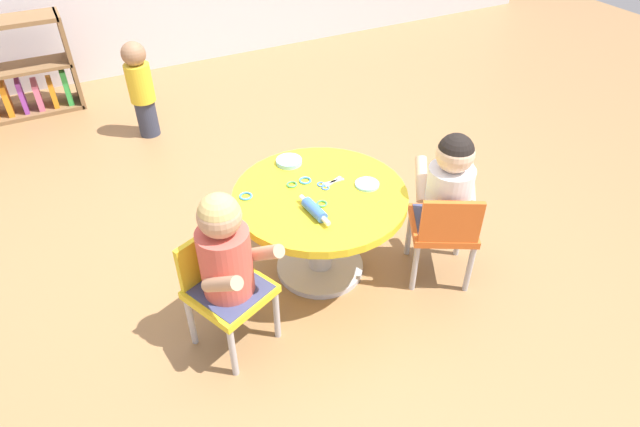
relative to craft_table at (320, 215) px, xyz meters
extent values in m
plane|color=#9E7247|center=(0.00, 0.00, -0.35)|extent=(10.00, 10.00, 0.00)
cylinder|color=silver|center=(0.00, 0.00, -0.34)|extent=(0.44, 0.44, 0.03)
cylinder|color=silver|center=(0.00, 0.00, -0.13)|extent=(0.12, 0.12, 0.44)
cylinder|color=yellow|center=(0.00, 0.00, 0.11)|extent=(0.81, 0.81, 0.04)
cylinder|color=#B7B7BC|center=(-0.61, -0.40, -0.21)|extent=(0.03, 0.03, 0.28)
cylinder|color=#B7B7BC|center=(-0.37, -0.30, -0.21)|extent=(0.03, 0.03, 0.28)
cylinder|color=#B7B7BC|center=(-0.71, -0.16, -0.21)|extent=(0.03, 0.03, 0.28)
cylinder|color=#B7B7BC|center=(-0.47, -0.06, -0.21)|extent=(0.03, 0.03, 0.28)
cube|color=yellow|center=(-0.54, -0.23, -0.05)|extent=(0.39, 0.39, 0.04)
cube|color=yellow|center=(-0.59, -0.11, 0.07)|extent=(0.26, 0.13, 0.22)
cube|color=#3F4772|center=(-0.54, -0.23, -0.05)|extent=(0.35, 0.36, 0.04)
cylinder|color=#D8594C|center=(-0.54, -0.23, 0.12)|extent=(0.21, 0.21, 0.30)
sphere|color=tan|center=(-0.54, -0.23, 0.35)|extent=(0.17, 0.17, 0.17)
sphere|color=tan|center=(-0.54, -0.23, 0.36)|extent=(0.16, 0.16, 0.16)
cylinder|color=tan|center=(-0.60, -0.37, 0.14)|extent=(0.14, 0.22, 0.17)
cylinder|color=tan|center=(-0.40, -0.28, 0.14)|extent=(0.14, 0.22, 0.17)
cylinder|color=#B7B7BC|center=(0.69, -0.23, -0.21)|extent=(0.03, 0.03, 0.28)
cylinder|color=#B7B7BC|center=(0.46, -0.11, -0.21)|extent=(0.03, 0.03, 0.28)
cylinder|color=#B7B7BC|center=(0.56, -0.46, -0.21)|extent=(0.03, 0.03, 0.28)
cylinder|color=#B7B7BC|center=(0.34, -0.33, -0.21)|extent=(0.03, 0.03, 0.28)
cube|color=orange|center=(0.51, -0.28, -0.05)|extent=(0.41, 0.41, 0.04)
cube|color=orange|center=(0.45, -0.40, 0.07)|extent=(0.25, 0.15, 0.22)
cube|color=#3F4772|center=(0.51, -0.28, -0.05)|extent=(0.36, 0.37, 0.04)
cylinder|color=white|center=(0.51, -0.28, 0.12)|extent=(0.21, 0.21, 0.30)
sphere|color=beige|center=(0.51, -0.28, 0.35)|extent=(0.17, 0.17, 0.17)
sphere|color=black|center=(0.51, -0.28, 0.36)|extent=(0.16, 0.16, 0.16)
cylinder|color=beige|center=(0.66, -0.25, 0.14)|extent=(0.15, 0.21, 0.17)
cylinder|color=beige|center=(0.47, -0.14, 0.14)|extent=(0.15, 0.21, 0.17)
cube|color=olive|center=(-0.80, 2.55, 0.00)|extent=(0.03, 0.28, 0.70)
cube|color=olive|center=(-1.25, 2.55, -0.34)|extent=(0.90, 0.28, 0.03)
cube|color=olive|center=(-1.25, 2.55, 0.00)|extent=(0.90, 0.28, 0.02)
cube|color=orange|center=(-1.30, 2.55, -0.20)|extent=(0.04, 0.20, 0.24)
cube|color=purple|center=(-1.20, 2.55, -0.20)|extent=(0.03, 0.20, 0.24)
cube|color=#D8668C|center=(-1.09, 2.55, -0.22)|extent=(0.04, 0.20, 0.20)
cube|color=orange|center=(-0.99, 2.55, -0.22)|extent=(0.04, 0.20, 0.20)
cube|color=green|center=(-0.88, 2.55, -0.19)|extent=(0.04, 0.20, 0.27)
cylinder|color=#33384C|center=(-0.44, 1.80, -0.22)|extent=(0.14, 0.14, 0.26)
cylinder|color=yellow|center=(-0.44, 1.80, 0.04)|extent=(0.17, 0.17, 0.26)
sphere|color=#997051|center=(-0.44, 1.80, 0.24)|extent=(0.16, 0.16, 0.16)
cylinder|color=#3F72CC|center=(-0.09, -0.13, 0.15)|extent=(0.06, 0.14, 0.05)
cylinder|color=white|center=(-0.10, -0.04, 0.15)|extent=(0.03, 0.05, 0.02)
cylinder|color=white|center=(-0.09, -0.22, 0.15)|extent=(0.03, 0.05, 0.02)
cube|color=silver|center=(0.10, 0.05, 0.13)|extent=(0.11, 0.05, 0.01)
cube|color=silver|center=(0.10, 0.05, 0.13)|extent=(0.11, 0.02, 0.01)
torus|color=#3F72CC|center=(0.04, 0.02, 0.13)|extent=(0.04, 0.04, 0.01)
torus|color=#3F72CC|center=(0.03, 0.06, 0.13)|extent=(0.04, 0.04, 0.01)
cylinder|color=#8CCCF2|center=(0.22, -0.05, 0.13)|extent=(0.11, 0.11, 0.01)
cylinder|color=#8CCCF2|center=(-0.02, 0.30, 0.14)|extent=(0.13, 0.13, 0.02)
torus|color=#3F99D8|center=(-0.02, 0.12, 0.13)|extent=(0.06, 0.06, 0.01)
torus|color=#4CB259|center=(-0.03, -0.08, 0.13)|extent=(0.05, 0.05, 0.01)
torus|color=#3F99D8|center=(-0.31, 0.13, 0.13)|extent=(0.06, 0.06, 0.01)
torus|color=#4CB259|center=(-0.09, 0.12, 0.13)|extent=(0.05, 0.05, 0.01)
camera|label=1|loc=(-0.93, -1.79, 1.58)|focal=30.34mm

